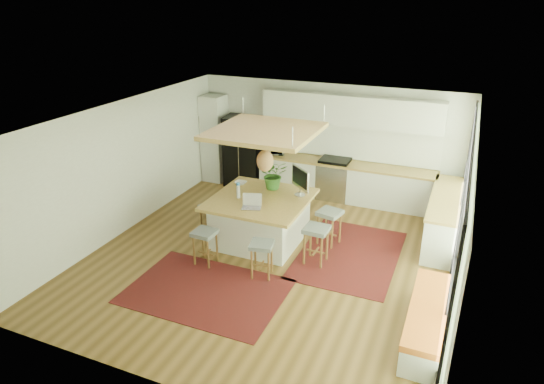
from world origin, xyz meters
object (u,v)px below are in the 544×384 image
at_px(stool_near_right, 262,258).
at_px(stool_right_front, 316,245).
at_px(monitor, 300,183).
at_px(stool_near_left, 205,246).
at_px(island_plant, 274,178).
at_px(microwave, 275,148).
at_px(fridge, 243,150).
at_px(stool_right_back, 329,227).
at_px(island, 261,219).
at_px(laptop, 251,202).
at_px(stool_left_side, 211,216).

relative_size(stool_near_right, stool_right_front, 0.91).
bearing_deg(monitor, stool_right_front, -12.04).
relative_size(stool_near_left, island_plant, 1.10).
relative_size(stool_right_front, microwave, 1.51).
bearing_deg(island_plant, microwave, 112.03).
distance_m(fridge, microwave, 0.89).
relative_size(stool_near_right, microwave, 1.37).
bearing_deg(stool_right_back, microwave, 132.93).
height_order(island, microwave, microwave).
distance_m(island, laptop, 0.77).
relative_size(island, monitor, 2.95).
relative_size(island, microwave, 3.85).
bearing_deg(monitor, stool_right_back, 37.92).
distance_m(stool_near_left, stool_right_front, 2.03).
relative_size(stool_right_back, laptop, 1.89).
distance_m(fridge, stool_right_front, 4.29).
xyz_separation_m(stool_near_left, stool_right_front, (1.86, 0.81, 0.00)).
bearing_deg(microwave, stool_right_back, -67.72).
bearing_deg(microwave, stool_near_left, -107.25).
relative_size(stool_right_front, laptop, 1.91).
xyz_separation_m(monitor, microwave, (-1.47, 2.23, -0.10)).
xyz_separation_m(stool_near_left, island_plant, (0.62, 1.76, 0.81)).
distance_m(stool_right_front, stool_right_back, 0.79).
bearing_deg(island, stool_right_back, 17.16).
bearing_deg(fridge, stool_near_left, -81.11).
bearing_deg(fridge, island_plant, -57.70).
relative_size(island, stool_near_left, 2.77).
bearing_deg(island_plant, laptop, -90.34).
bearing_deg(stool_right_front, island_plant, 142.48).
relative_size(stool_near_left, laptop, 1.76).
bearing_deg(stool_near_right, monitor, 86.07).
relative_size(stool_near_right, monitor, 1.05).
height_order(microwave, island_plant, island_plant).
distance_m(laptop, island_plant, 1.07).
relative_size(laptop, monitor, 0.61).
distance_m(stool_near_left, stool_left_side, 1.25).
relative_size(stool_left_side, monitor, 1.00).
xyz_separation_m(stool_near_right, stool_right_back, (0.75, 1.59, 0.00)).
xyz_separation_m(fridge, microwave, (0.87, -0.00, 0.16)).
xyz_separation_m(fridge, island, (1.68, -2.67, -0.46)).
xyz_separation_m(island, island_plant, (0.05, 0.56, 0.70)).
height_order(stool_near_right, microwave, microwave).
height_order(stool_left_side, microwave, microwave).
relative_size(stool_near_left, microwave, 1.39).
bearing_deg(stool_right_front, monitor, 126.97).
bearing_deg(stool_right_front, stool_left_side, 172.47).
bearing_deg(stool_right_back, monitor, 176.93).
relative_size(stool_right_front, stool_right_back, 1.02).
relative_size(island, laptop, 4.88).
relative_size(island, stool_right_front, 2.55).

